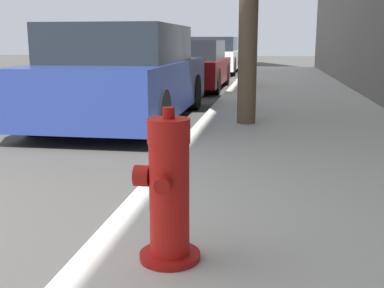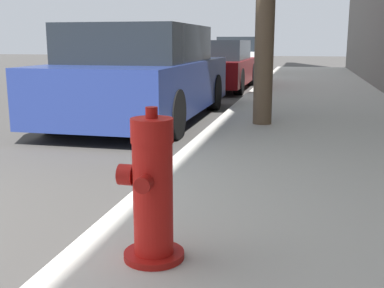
{
  "view_description": "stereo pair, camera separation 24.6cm",
  "coord_description": "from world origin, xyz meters",
  "px_view_note": "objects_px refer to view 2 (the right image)",
  "views": [
    {
      "loc": [
        2.8,
        -2.13,
        1.22
      ],
      "look_at": [
        2.24,
        1.34,
        0.47
      ],
      "focal_mm": 45.0,
      "sensor_mm": 36.0,
      "label": 1
    },
    {
      "loc": [
        3.04,
        -2.08,
        1.22
      ],
      "look_at": [
        2.24,
        1.34,
        0.47
      ],
      "focal_mm": 45.0,
      "sensor_mm": 36.0,
      "label": 2
    }
  ],
  "objects_px": {
    "parked_car_mid": "(214,66)",
    "parked_car_far": "(243,56)",
    "parked_car_near": "(143,75)",
    "fire_hydrant": "(152,192)"
  },
  "relations": [
    {
      "from": "parked_car_mid",
      "to": "parked_car_far",
      "type": "xyz_separation_m",
      "value": [
        -0.04,
        6.23,
        0.07
      ]
    },
    {
      "from": "parked_car_near",
      "to": "parked_car_far",
      "type": "xyz_separation_m",
      "value": [
        0.08,
        11.47,
        -0.03
      ]
    },
    {
      "from": "parked_car_far",
      "to": "fire_hydrant",
      "type": "bearing_deg",
      "value": -84.3
    },
    {
      "from": "fire_hydrant",
      "to": "parked_car_far",
      "type": "xyz_separation_m",
      "value": [
        -1.63,
        16.37,
        0.2
      ]
    },
    {
      "from": "fire_hydrant",
      "to": "parked_car_far",
      "type": "distance_m",
      "value": 16.45
    },
    {
      "from": "fire_hydrant",
      "to": "parked_car_near",
      "type": "xyz_separation_m",
      "value": [
        -1.71,
        4.89,
        0.23
      ]
    },
    {
      "from": "parked_car_far",
      "to": "parked_car_near",
      "type": "bearing_deg",
      "value": -90.4
    },
    {
      "from": "parked_car_near",
      "to": "parked_car_far",
      "type": "distance_m",
      "value": 11.47
    },
    {
      "from": "parked_car_far",
      "to": "parked_car_mid",
      "type": "bearing_deg",
      "value": -89.61
    },
    {
      "from": "parked_car_mid",
      "to": "parked_car_far",
      "type": "distance_m",
      "value": 6.23
    }
  ]
}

